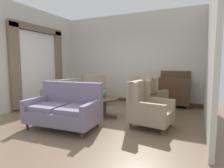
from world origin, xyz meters
TOP-DOWN VIEW (x-y plane):
  - ground at (0.00, 0.00)m, footprint 7.48×7.48m
  - wall_back at (0.00, 2.67)m, footprint 5.37×0.08m
  - wall_left at (-2.61, 0.80)m, footprint 0.08×3.74m
  - wall_right at (2.61, 0.80)m, footprint 0.08×3.74m
  - baseboard_back at (0.00, 2.62)m, footprint 5.21×0.03m
  - window_with_curtains at (-2.51, 0.74)m, footprint 0.12×2.17m
  - coffee_table at (0.14, 0.41)m, footprint 0.78×0.78m
  - porcelain_vase at (0.12, 0.40)m, footprint 0.17×0.17m
  - settee at (-0.28, -0.70)m, footprint 1.61×0.96m
  - armchair_near_sideboard at (-0.86, 1.52)m, footprint 1.12×1.13m
  - armchair_back_corner at (1.38, 0.09)m, footprint 0.94×0.86m
  - armchair_beside_settee at (1.04, 1.48)m, footprint 1.05×1.06m
  - armchair_far_left at (-1.41, 0.54)m, footprint 0.98×0.91m
  - side_table at (1.17, 0.94)m, footprint 0.52×0.52m
  - sideboard at (1.68, 2.38)m, footprint 0.95×0.41m

SIDE VIEW (x-z plane):
  - ground at x=0.00m, z-range 0.00..0.00m
  - baseboard_back at x=0.00m, z-range 0.00..0.12m
  - settee at x=-0.28m, z-range -0.09..0.90m
  - side_table at x=1.17m, z-range 0.07..0.74m
  - coffee_table at x=0.14m, z-range 0.15..0.66m
  - armchair_far_left at x=-1.41m, z-range -0.07..0.89m
  - armchair_back_corner at x=1.38m, z-range -0.08..0.95m
  - armchair_beside_settee at x=1.04m, z-range -0.07..0.95m
  - armchair_near_sideboard at x=-0.86m, z-range -0.08..0.98m
  - sideboard at x=1.68m, z-range -0.05..1.13m
  - porcelain_vase at x=0.12m, z-range 0.50..0.81m
  - window_with_curtains at x=-2.51m, z-range 0.15..2.75m
  - wall_back at x=0.00m, z-range 0.00..3.22m
  - wall_left at x=-2.61m, z-range 0.00..3.22m
  - wall_right at x=2.61m, z-range 0.00..3.22m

